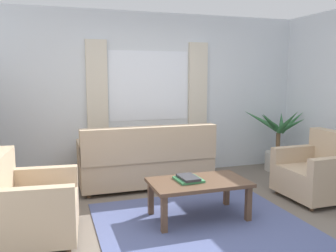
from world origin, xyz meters
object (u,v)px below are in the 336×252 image
object	(u,v)px
book_stack_on_table	(188,179)
potted_plant	(278,145)
couch	(146,162)
armchair_left	(28,206)
armchair_right	(319,172)
coffee_table	(199,186)

from	to	relation	value
book_stack_on_table	potted_plant	size ratio (longest dim) A/B	0.28
couch	armchair_left	world-z (taller)	couch
armchair_right	potted_plant	xyz separation A→B (m)	(0.32, 1.36, 0.10)
coffee_table	potted_plant	world-z (taller)	potted_plant
armchair_right	couch	bearing A→B (deg)	-121.66
couch	potted_plant	size ratio (longest dim) A/B	1.69
armchair_left	coffee_table	distance (m)	1.80
armchair_left	armchair_right	size ratio (longest dim) A/B	1.04
book_stack_on_table	potted_plant	distance (m)	2.63
couch	book_stack_on_table	xyz separation A→B (m)	(0.16, -1.29, 0.10)
armchair_left	armchair_right	xyz separation A→B (m)	(3.57, 0.11, 0.00)
armchair_left	coffee_table	xyz separation A→B (m)	(1.80, -0.01, 0.03)
potted_plant	book_stack_on_table	bearing A→B (deg)	-146.54
book_stack_on_table	couch	bearing A→B (deg)	97.00
couch	coffee_table	bearing A→B (deg)	101.42
armchair_right	book_stack_on_table	xyz separation A→B (m)	(-1.88, -0.09, 0.11)
armchair_right	book_stack_on_table	distance (m)	1.88
couch	coffee_table	world-z (taller)	couch
couch	book_stack_on_table	world-z (taller)	couch
armchair_right	book_stack_on_table	bearing A→B (deg)	-88.48
armchair_left	coffee_table	size ratio (longest dim) A/B	0.83
couch	potted_plant	distance (m)	2.36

